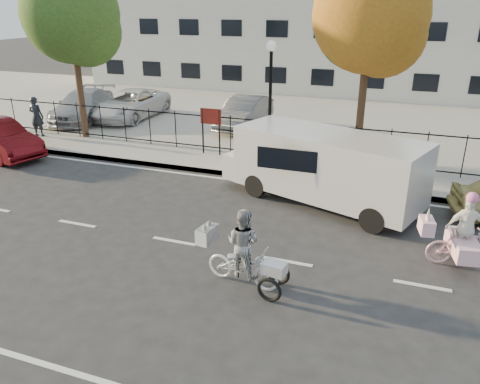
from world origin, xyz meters
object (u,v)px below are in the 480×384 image
at_px(white_van, 324,165).
at_px(lot_car_c, 245,112).
at_px(zebra_trike, 243,256).
at_px(unicorn_bike, 463,239).
at_px(lamppost, 271,81).
at_px(lot_car_b, 131,104).
at_px(lot_car_a, 83,105).
at_px(pedestrian, 37,116).

height_order(white_van, lot_car_c, white_van).
xyz_separation_m(zebra_trike, lot_car_c, (-4.36, 12.51, 0.19)).
height_order(unicorn_bike, lot_car_c, unicorn_bike).
xyz_separation_m(unicorn_bike, lot_car_c, (-8.83, 10.09, 0.19)).
relative_size(lamppost, zebra_trike, 2.10).
bearing_deg(white_van, lot_car_c, 144.13).
relative_size(zebra_trike, lot_car_b, 0.40).
distance_m(zebra_trike, lot_car_a, 16.83).
bearing_deg(lot_car_c, zebra_trike, -68.90).
distance_m(unicorn_bike, pedestrian, 17.83).
relative_size(lot_car_a, lot_car_b, 0.98).
height_order(lot_car_a, lot_car_c, lot_car_a).
distance_m(unicorn_bike, lot_car_c, 13.41).
bearing_deg(unicorn_bike, lot_car_a, 52.23).
xyz_separation_m(zebra_trike, lot_car_a, (-12.55, 11.20, 0.20)).
relative_size(lamppost, lot_car_a, 0.87).
distance_m(unicorn_bike, white_van, 4.55).
bearing_deg(zebra_trike, lot_car_a, 56.41).
bearing_deg(lamppost, lot_car_c, 119.58).
height_order(unicorn_bike, pedestrian, pedestrian).
xyz_separation_m(unicorn_bike, pedestrian, (-16.96, 5.48, 0.35)).
bearing_deg(lot_car_a, white_van, -39.13).
height_order(lot_car_a, lot_car_b, lot_car_a).
xyz_separation_m(pedestrian, lot_car_b, (1.99, 4.45, -0.17)).
distance_m(unicorn_bike, lot_car_a, 19.15).
bearing_deg(lot_car_c, lot_car_a, -169.03).
bearing_deg(lot_car_b, lot_car_a, -151.12).
height_order(lamppost, white_van, lamppost).
xyz_separation_m(white_van, lot_car_b, (-11.27, 7.33, -0.34)).
relative_size(white_van, lot_car_a, 1.32).
bearing_deg(lot_car_b, pedestrian, -114.48).
relative_size(zebra_trike, pedestrian, 1.18).
relative_size(lamppost, lot_car_b, 0.85).
bearing_deg(lot_car_c, white_van, -53.74).
height_order(lamppost, lot_car_b, lamppost).
distance_m(pedestrian, lot_car_a, 3.31).
relative_size(lamppost, lot_car_c, 1.00).
bearing_deg(lot_car_a, lot_car_c, -5.14).
bearing_deg(zebra_trike, lamppost, 20.89).
height_order(unicorn_bike, lot_car_b, unicorn_bike).
distance_m(zebra_trike, pedestrian, 14.79).
bearing_deg(white_van, lot_car_a, 174.85).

